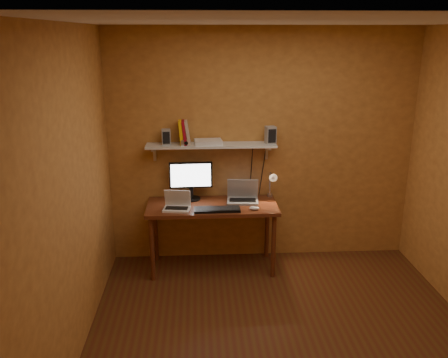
{
  "coord_description": "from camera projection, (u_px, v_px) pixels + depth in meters",
  "views": [
    {
      "loc": [
        -0.71,
        -3.51,
        2.52
      ],
      "look_at": [
        -0.45,
        1.18,
        1.07
      ],
      "focal_mm": 38.0,
      "sensor_mm": 36.0,
      "label": 1
    }
  ],
  "objects": [
    {
      "name": "keyboard",
      "position": [
        217.0,
        210.0,
        4.92
      ],
      "size": [
        0.48,
        0.17,
        0.03
      ],
      "primitive_type": "cube",
      "rotation": [
        0.0,
        0.0,
        0.01
      ],
      "color": "black",
      "rests_on": "desk"
    },
    {
      "name": "desk",
      "position": [
        212.0,
        212.0,
        5.12
      ],
      "size": [
        1.4,
        0.6,
        0.75
      ],
      "color": "#632D17",
      "rests_on": "ground"
    },
    {
      "name": "shelf_camera",
      "position": [
        186.0,
        143.0,
        5.01
      ],
      "size": [
        0.11,
        0.06,
        0.06
      ],
      "color": "silver",
      "rests_on": "wall_shelf"
    },
    {
      "name": "mouse",
      "position": [
        254.0,
        208.0,
        4.95
      ],
      "size": [
        0.12,
        0.08,
        0.04
      ],
      "primitive_type": "ellipsoid",
      "rotation": [
        0.0,
        0.0,
        -0.17
      ],
      "color": "white",
      "rests_on": "desk"
    },
    {
      "name": "speaker_right",
      "position": [
        271.0,
        135.0,
        5.1
      ],
      "size": [
        0.12,
        0.12,
        0.19
      ],
      "primitive_type": "cube",
      "rotation": [
        0.0,
        0.0,
        0.18
      ],
      "color": "gray",
      "rests_on": "wall_shelf"
    },
    {
      "name": "netbook",
      "position": [
        177.0,
        204.0,
        4.96
      ],
      "size": [
        0.3,
        0.23,
        0.2
      ],
      "rotation": [
        0.0,
        0.0,
        -0.14
      ],
      "color": "white",
      "rests_on": "desk"
    },
    {
      "name": "monitor",
      "position": [
        191.0,
        179.0,
        5.19
      ],
      "size": [
        0.47,
        0.21,
        0.43
      ],
      "rotation": [
        0.0,
        0.0,
        0.04
      ],
      "color": "black",
      "rests_on": "desk"
    },
    {
      "name": "laptop",
      "position": [
        243.0,
        195.0,
        5.2
      ],
      "size": [
        0.36,
        0.27,
        0.25
      ],
      "rotation": [
        0.0,
        0.0,
        -0.09
      ],
      "color": "gray",
      "rests_on": "desk"
    },
    {
      "name": "speaker_left",
      "position": [
        166.0,
        137.0,
        5.05
      ],
      "size": [
        0.1,
        0.1,
        0.17
      ],
      "primitive_type": "cube",
      "rotation": [
        0.0,
        0.0,
        0.09
      ],
      "color": "gray",
      "rests_on": "wall_shelf"
    },
    {
      "name": "desk_lamp",
      "position": [
        272.0,
        182.0,
        5.19
      ],
      "size": [
        0.09,
        0.23,
        0.38
      ],
      "color": "silver",
      "rests_on": "desk"
    },
    {
      "name": "room",
      "position": [
        289.0,
        194.0,
        3.75
      ],
      "size": [
        3.44,
        3.24,
        2.64
      ],
      "color": "#503014",
      "rests_on": "ground"
    },
    {
      "name": "books",
      "position": [
        184.0,
        133.0,
        5.05
      ],
      "size": [
        0.13,
        0.17,
        0.26
      ],
      "color": "#EFB30E",
      "rests_on": "wall_shelf"
    },
    {
      "name": "router",
      "position": [
        208.0,
        142.0,
        5.09
      ],
      "size": [
        0.31,
        0.22,
        0.05
      ],
      "primitive_type": "cube",
      "rotation": [
        0.0,
        0.0,
        0.09
      ],
      "color": "white",
      "rests_on": "wall_shelf"
    },
    {
      "name": "wall_shelf",
      "position": [
        211.0,
        145.0,
        5.1
      ],
      "size": [
        1.4,
        0.25,
        0.21
      ],
      "color": "silver",
      "rests_on": "room"
    }
  ]
}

